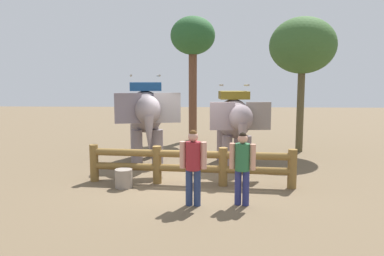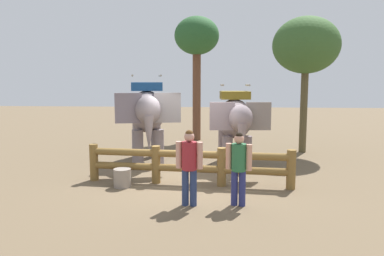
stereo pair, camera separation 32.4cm
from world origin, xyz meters
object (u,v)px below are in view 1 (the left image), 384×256
(elephant_center, at_px, (234,121))
(elephant_near_left, at_px, (146,114))
(tourist_woman_in_black, at_px, (242,163))
(tree_back_center, at_px, (193,40))
(tourist_man_in_blue, at_px, (193,162))
(log_fence, at_px, (190,163))
(feed_bucket, at_px, (124,178))
(tree_far_left, at_px, (303,47))

(elephant_center, bearing_deg, elephant_near_left, 172.39)
(tourist_woman_in_black, distance_m, tree_back_center, 10.25)
(tourist_woman_in_black, bearing_deg, tree_back_center, 99.35)
(tourist_man_in_blue, distance_m, tree_back_center, 10.21)
(log_fence, relative_size, feed_bucket, 11.51)
(elephant_center, distance_m, feed_bucket, 4.26)
(log_fence, height_order, feed_bucket, log_fence)
(elephant_near_left, relative_size, feed_bucket, 7.34)
(log_fence, distance_m, tree_back_center, 8.80)
(elephant_center, relative_size, tourist_man_in_blue, 1.83)
(log_fence, bearing_deg, elephant_center, 58.98)
(tourist_woman_in_black, bearing_deg, feed_bucket, 157.25)
(elephant_near_left, relative_size, tree_back_center, 0.62)
(elephant_center, bearing_deg, tourist_woman_in_black, -90.99)
(log_fence, xyz_separation_m, tree_back_center, (-0.27, 7.77, 4.11))
(tourist_woman_in_black, height_order, feed_bucket, tourist_woman_in_black)
(tree_back_center, bearing_deg, log_fence, -88.04)
(tree_back_center, height_order, feed_bucket, tree_back_center)
(tourist_woman_in_black, bearing_deg, elephant_center, 89.01)
(log_fence, height_order, tree_far_left, tree_far_left)
(log_fence, bearing_deg, tourist_man_in_blue, -84.39)
(tourist_man_in_blue, distance_m, tree_far_left, 8.45)
(elephant_near_left, xyz_separation_m, tourist_woman_in_black, (2.93, -4.30, -0.73))
(tourist_man_in_blue, bearing_deg, log_fence, 95.61)
(elephant_near_left, bearing_deg, feed_bucket, -91.90)
(tourist_woman_in_black, height_order, tree_back_center, tree_back_center)
(tourist_woman_in_black, bearing_deg, tree_far_left, 66.77)
(tourist_woman_in_black, relative_size, feed_bucket, 3.42)
(elephant_near_left, xyz_separation_m, elephant_center, (3.00, -0.40, -0.18))
(log_fence, xyz_separation_m, tree_far_left, (4.15, 5.02, 3.55))
(tourist_man_in_blue, relative_size, feed_bucket, 3.53)
(elephant_near_left, height_order, tourist_man_in_blue, elephant_near_left)
(feed_bucket, bearing_deg, log_fence, 12.14)
(tree_far_left, bearing_deg, elephant_near_left, -157.76)
(tourist_woman_in_black, xyz_separation_m, feed_bucket, (-3.04, 1.27, -0.73))
(tourist_woman_in_black, distance_m, feed_bucket, 3.37)
(log_fence, distance_m, elephant_center, 2.79)
(elephant_near_left, distance_m, tree_far_left, 6.73)
(elephant_near_left, height_order, tree_back_center, tree_back_center)
(elephant_center, bearing_deg, tree_far_left, 44.75)
(tree_far_left, xyz_separation_m, tree_back_center, (-4.42, 2.75, 0.55))
(tourist_woman_in_black, xyz_separation_m, tree_back_center, (-1.55, 9.42, 3.73))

